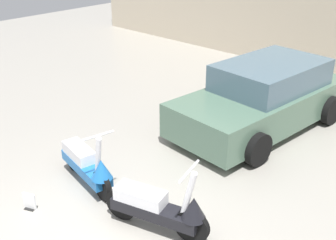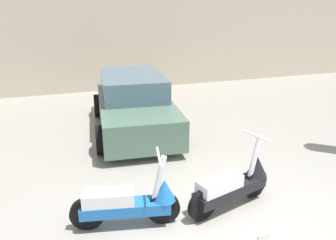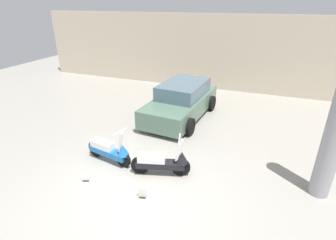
% 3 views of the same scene
% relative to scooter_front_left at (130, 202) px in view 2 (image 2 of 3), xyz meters
% --- Properties ---
extents(wall_back, '(19.60, 0.12, 3.64)m').
position_rel_scooter_front_left_xyz_m(wall_back, '(1.29, 7.77, 1.44)').
color(wall_back, beige).
rests_on(wall_back, ground_plane).
extents(scooter_front_left, '(1.52, 0.63, 1.07)m').
position_rel_scooter_front_left_xyz_m(scooter_front_left, '(0.00, 0.00, 0.00)').
color(scooter_front_left, black).
rests_on(scooter_front_left, ground_plane).
extents(scooter_front_right, '(1.53, 0.72, 1.09)m').
position_rel_scooter_front_left_xyz_m(scooter_front_right, '(1.60, -0.02, 0.01)').
color(scooter_front_right, black).
rests_on(scooter_front_right, ground_plane).
extents(car_rear_left, '(2.20, 4.10, 1.35)m').
position_rel_scooter_front_left_xyz_m(car_rear_left, '(0.88, 3.73, 0.26)').
color(car_rear_left, '#51705B').
rests_on(car_rear_left, ground_plane).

